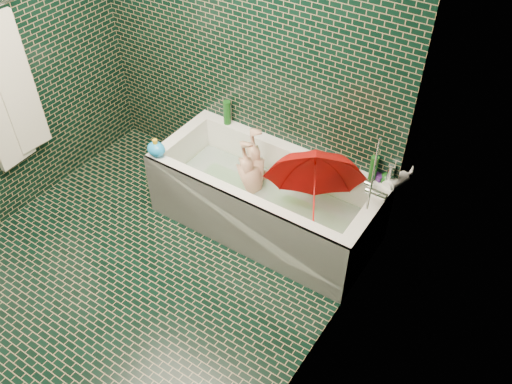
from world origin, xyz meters
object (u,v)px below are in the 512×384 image
Objects in this scene: bath_toy at (156,149)px; umbrella at (314,192)px; bathtub at (265,205)px; child at (254,186)px; rubber_duck at (341,164)px.

umbrella is at bearing 5.87° from bath_toy.
umbrella is (0.42, -0.03, 0.37)m from bathtub.
bathtub is at bearing 14.26° from bath_toy.
bath_toy reaches higher than bathtub.
rubber_duck is at bearing 110.74° from child.
umbrella is at bearing -87.49° from rubber_duck.
umbrella reaches higher than bath_toy.
umbrella reaches higher than rubber_duck.
umbrella is (0.54, -0.07, 0.27)m from child.
bathtub is 0.17m from child.
bath_toy is at bearing 176.32° from umbrella.
child is at bearing 161.48° from bathtub.
child is 0.69m from rubber_duck.
bath_toy is (-1.19, -0.26, 0.04)m from umbrella.
bathtub reaches higher than child.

